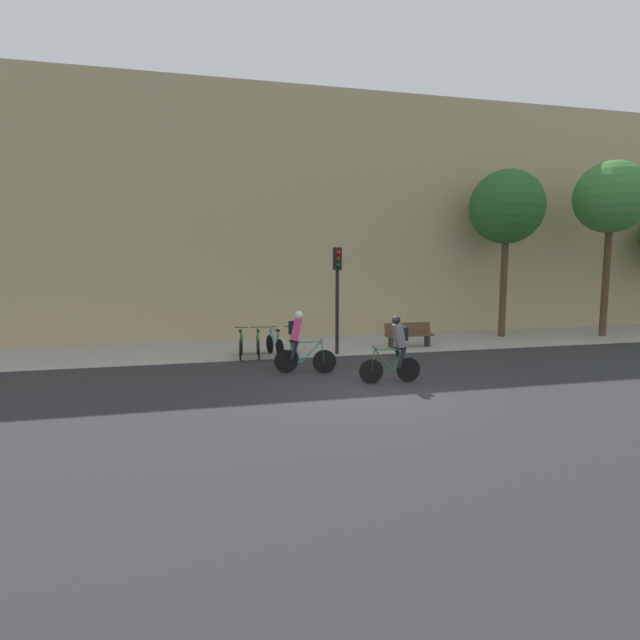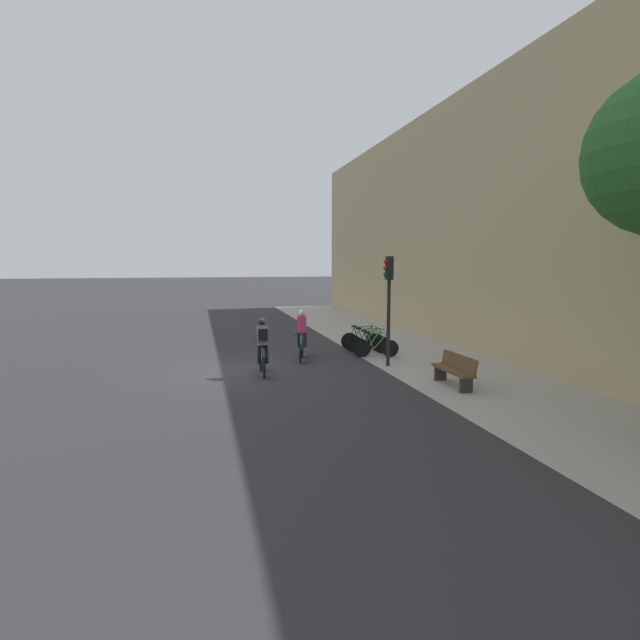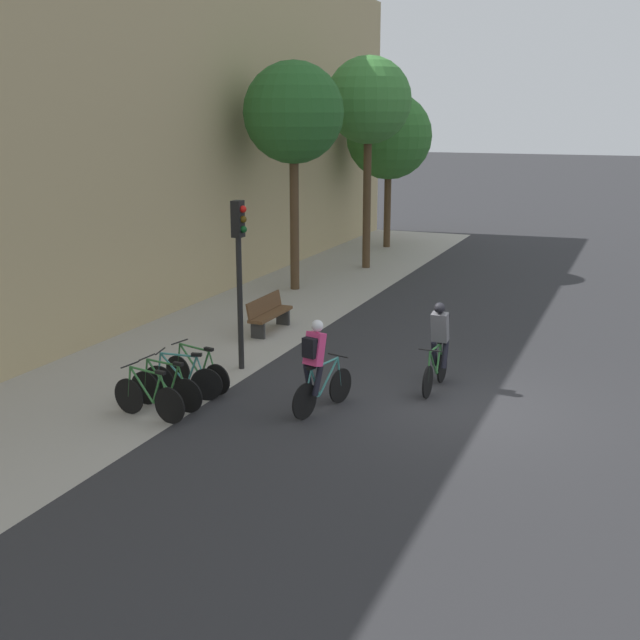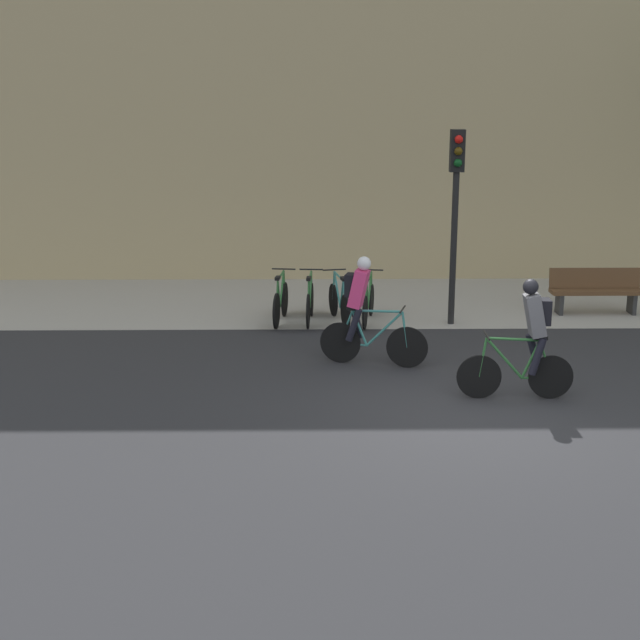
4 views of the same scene
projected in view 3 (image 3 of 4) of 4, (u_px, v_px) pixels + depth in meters
ground at (459, 406)px, 15.13m from camera, size 200.00×200.00×0.00m
kerb_strip at (156, 365)px, 17.63m from camera, size 44.00×4.50×0.01m
building_facade at (44, 127)px, 17.30m from camera, size 44.00×0.60×10.16m
cyclist_pink at (317, 364)px, 14.56m from camera, size 1.72×0.62×1.78m
cyclist_grey at (439, 342)px, 15.96m from camera, size 1.68×0.46×1.76m
parked_bike_0 at (149, 398)px, 14.44m from camera, size 0.46×1.63×0.97m
parked_bike_1 at (166, 388)px, 14.94m from camera, size 0.46×1.62×0.96m
parked_bike_2 at (182, 380)px, 15.44m from camera, size 0.50×1.60×0.95m
parked_bike_3 at (197, 372)px, 15.94m from camera, size 0.48×1.63×0.95m
traffic_light_pole at (239, 254)px, 16.75m from camera, size 0.26×0.30×3.63m
bench at (269, 313)px, 20.23m from camera, size 1.81×0.44×0.89m
street_tree_0 at (294, 114)px, 23.92m from camera, size 3.03×3.03×6.91m
street_tree_1 at (368, 102)px, 27.33m from camera, size 2.96×2.96×7.28m
street_tree_2 at (389, 136)px, 32.12m from camera, size 3.45×3.45×6.22m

